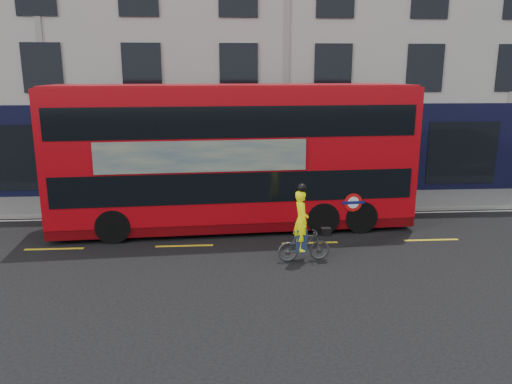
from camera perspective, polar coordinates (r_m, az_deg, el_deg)
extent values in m
plane|color=black|center=(14.77, 7.20, -7.73)|extent=(120.00, 120.00, 0.00)
cube|color=gray|center=(20.86, 3.78, -1.12)|extent=(60.00, 3.00, 0.12)
cube|color=gray|center=(19.42, 4.37, -2.22)|extent=(60.00, 0.12, 0.13)
cube|color=#ABA8A1|center=(26.72, 2.06, 18.20)|extent=(50.00, 10.00, 15.00)
cube|color=black|center=(21.90, 3.33, 4.78)|extent=(50.00, 0.08, 4.00)
cube|color=silver|center=(19.16, 4.50, -2.64)|extent=(58.00, 0.10, 0.01)
cube|color=#AB060E|center=(17.17, -2.61, 4.65)|extent=(12.30, 3.48, 4.37)
cube|color=#550307|center=(17.68, -2.53, -2.89)|extent=(12.30, 3.43, 0.33)
cube|color=black|center=(17.34, -2.57, 1.49)|extent=(11.82, 3.49, 0.99)
cube|color=black|center=(17.03, -2.65, 8.42)|extent=(11.82, 3.49, 0.99)
cube|color=maroon|center=(16.96, -2.69, 12.03)|extent=(12.05, 3.36, 0.09)
cube|color=black|center=(18.85, 16.24, 1.94)|extent=(0.19, 2.48, 0.99)
cube|color=black|center=(18.56, 16.67, 8.30)|extent=(0.19, 2.48, 0.99)
cube|color=black|center=(17.90, -22.42, 0.85)|extent=(0.19, 2.48, 0.99)
cube|color=tan|center=(15.70, -6.20, 4.06)|extent=(6.62, 0.43, 0.99)
cylinder|color=red|center=(16.91, 11.05, -1.18)|extent=(0.62, 0.06, 0.62)
cylinder|color=white|center=(16.90, 11.06, -1.19)|extent=(0.40, 0.04, 0.40)
cube|color=#0C1459|center=(16.90, 11.06, -1.19)|extent=(0.77, 0.07, 0.10)
cylinder|color=black|center=(18.44, 10.58, -1.70)|extent=(1.27, 2.87, 1.11)
cylinder|color=black|center=(18.08, 6.58, -1.87)|extent=(1.27, 2.87, 1.11)
cylinder|color=black|center=(17.75, -15.45, -2.58)|extent=(1.27, 2.87, 1.11)
imported|color=#3F4143|center=(14.52, 5.49, -6.11)|extent=(1.57, 0.59, 0.92)
imported|color=#F6FA03|center=(14.26, 5.18, -3.27)|extent=(0.48, 0.68, 1.75)
cube|color=black|center=(14.58, 7.99, -4.50)|extent=(0.30, 0.24, 0.22)
cube|color=#1B2B49|center=(14.44, 5.13, -5.47)|extent=(0.33, 0.40, 0.69)
sphere|color=black|center=(14.01, 5.26, 0.47)|extent=(0.26, 0.26, 0.26)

